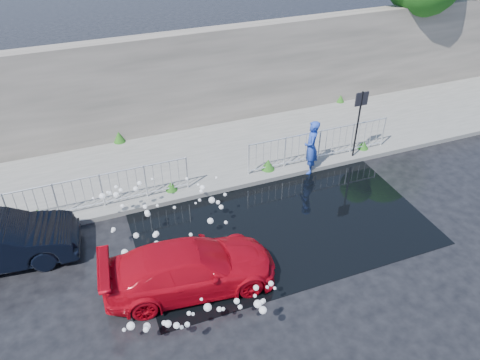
# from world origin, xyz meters

# --- Properties ---
(ground) EXTENTS (90.00, 90.00, 0.00)m
(ground) POSITION_xyz_m (0.00, 0.00, 0.00)
(ground) COLOR black
(ground) RESTS_ON ground
(pavement) EXTENTS (30.00, 4.00, 0.15)m
(pavement) POSITION_xyz_m (0.00, 5.00, 0.07)
(pavement) COLOR #5F5F5B
(pavement) RESTS_ON ground
(curb) EXTENTS (30.00, 0.25, 0.16)m
(curb) POSITION_xyz_m (0.00, 3.00, 0.08)
(curb) COLOR #5F5F5B
(curb) RESTS_ON ground
(retaining_wall) EXTENTS (30.00, 0.60, 3.50)m
(retaining_wall) POSITION_xyz_m (0.00, 7.20, 1.90)
(retaining_wall) COLOR #544F47
(retaining_wall) RESTS_ON pavement
(puddle) EXTENTS (8.00, 5.00, 0.01)m
(puddle) POSITION_xyz_m (0.50, 1.00, 0.01)
(puddle) COLOR black
(puddle) RESTS_ON ground
(sign_post) EXTENTS (0.45, 0.06, 2.50)m
(sign_post) POSITION_xyz_m (4.20, 3.10, 1.72)
(sign_post) COLOR black
(sign_post) RESTS_ON ground
(railing_left) EXTENTS (5.05, 0.05, 1.10)m
(railing_left) POSITION_xyz_m (-4.00, 3.35, 0.74)
(railing_left) COLOR silver
(railing_left) RESTS_ON pavement
(railing_right) EXTENTS (5.05, 0.05, 1.10)m
(railing_right) POSITION_xyz_m (3.00, 3.35, 0.74)
(railing_right) COLOR silver
(railing_right) RESTS_ON pavement
(weeds) EXTENTS (12.17, 3.93, 0.40)m
(weeds) POSITION_xyz_m (-0.36, 4.58, 0.32)
(weeds) COLOR #214913
(weeds) RESTS_ON pavement
(water_spray) EXTENTS (3.52, 5.37, 1.08)m
(water_spray) POSITION_xyz_m (-2.68, 0.35, 0.70)
(water_spray) COLOR white
(water_spray) RESTS_ON ground
(red_car) EXTENTS (4.22, 2.06, 1.18)m
(red_car) POSITION_xyz_m (-2.48, -0.36, 0.59)
(red_car) COLOR #AD0614
(red_car) RESTS_ON ground
(person) EXTENTS (0.70, 0.79, 1.82)m
(person) POSITION_xyz_m (2.50, 3.00, 0.91)
(person) COLOR #2342AF
(person) RESTS_ON ground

